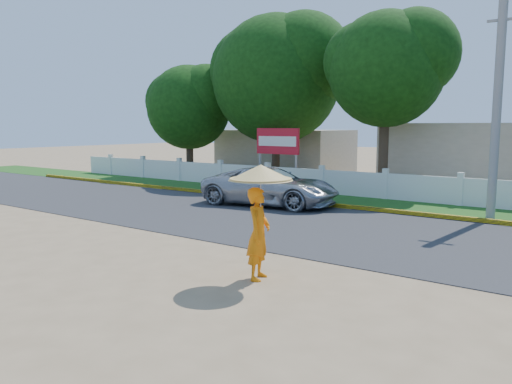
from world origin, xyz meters
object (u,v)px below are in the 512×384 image
monk_with_parasol (260,205)px  billboard (278,144)px  vehicle (270,186)px  utility_pole (497,110)px

monk_with_parasol → billboard: size_ratio=0.78×
vehicle → monk_with_parasol: 9.49m
utility_pole → monk_with_parasol: 10.19m
utility_pole → vehicle: utility_pole is taller
vehicle → monk_with_parasol: size_ratio=2.29×
utility_pole → billboard: (-10.70, 3.44, -1.44)m
monk_with_parasol → billboard: (-8.29, 13.13, 0.63)m
vehicle → billboard: billboard is taller
vehicle → billboard: size_ratio=1.80×
utility_pole → monk_with_parasol: bearing=-103.9°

